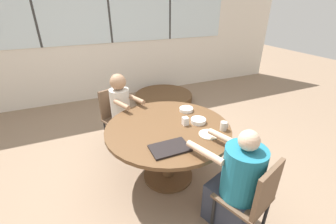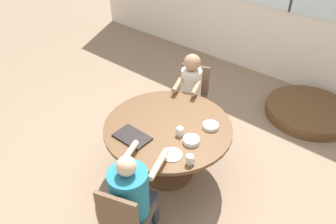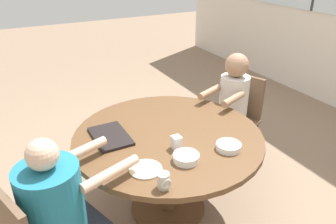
{
  "view_description": "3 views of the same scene",
  "coord_description": "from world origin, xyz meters",
  "px_view_note": "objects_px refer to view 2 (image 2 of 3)",
  "views": [
    {
      "loc": [
        -0.86,
        -1.97,
        1.96
      ],
      "look_at": [
        0.0,
        0.0,
        0.89
      ],
      "focal_mm": 24.0,
      "sensor_mm": 36.0,
      "label": 1
    },
    {
      "loc": [
        1.76,
        -2.09,
        2.9
      ],
      "look_at": [
        0.0,
        0.0,
        0.89
      ],
      "focal_mm": 35.0,
      "sensor_mm": 36.0,
      "label": 2
    },
    {
      "loc": [
        1.83,
        -0.96,
        1.92
      ],
      "look_at": [
        0.0,
        0.0,
        0.89
      ],
      "focal_mm": 35.0,
      "sensor_mm": 36.0,
      "label": 3
    }
  ],
  "objects_px": {
    "coffee_mug": "(190,160)",
    "bowl_cereal": "(211,126)",
    "chair_for_man_blue_shirt": "(193,91)",
    "bowl_white_shallow": "(191,140)",
    "folded_table_stack": "(308,111)",
    "milk_carton_small": "(180,131)",
    "chair_for_woman_green_shirt": "(124,216)",
    "person_woman_green_shirt": "(133,203)",
    "person_man_blue_shirt": "(190,96)"
  },
  "relations": [
    {
      "from": "coffee_mug",
      "to": "bowl_cereal",
      "type": "height_order",
      "value": "coffee_mug"
    },
    {
      "from": "chair_for_man_blue_shirt",
      "to": "bowl_cereal",
      "type": "height_order",
      "value": "chair_for_man_blue_shirt"
    },
    {
      "from": "bowl_white_shallow",
      "to": "folded_table_stack",
      "type": "distance_m",
      "value": 2.38
    },
    {
      "from": "milk_carton_small",
      "to": "chair_for_man_blue_shirt",
      "type": "bearing_deg",
      "value": 119.4
    },
    {
      "from": "chair_for_woman_green_shirt",
      "to": "bowl_white_shallow",
      "type": "bearing_deg",
      "value": 70.69
    },
    {
      "from": "coffee_mug",
      "to": "folded_table_stack",
      "type": "relative_size",
      "value": 0.08
    },
    {
      "from": "bowl_cereal",
      "to": "folded_table_stack",
      "type": "relative_size",
      "value": 0.14
    },
    {
      "from": "coffee_mug",
      "to": "bowl_white_shallow",
      "type": "relative_size",
      "value": 0.56
    },
    {
      "from": "coffee_mug",
      "to": "bowl_cereal",
      "type": "relative_size",
      "value": 0.56
    },
    {
      "from": "milk_carton_small",
      "to": "bowl_white_shallow",
      "type": "bearing_deg",
      "value": -6.14
    },
    {
      "from": "chair_for_man_blue_shirt",
      "to": "bowl_white_shallow",
      "type": "bearing_deg",
      "value": 103.88
    },
    {
      "from": "folded_table_stack",
      "to": "person_woman_green_shirt",
      "type": "bearing_deg",
      "value": -100.44
    },
    {
      "from": "chair_for_man_blue_shirt",
      "to": "person_man_blue_shirt",
      "type": "xyz_separation_m",
      "value": [
        0.06,
        -0.15,
        0.02
      ]
    },
    {
      "from": "folded_table_stack",
      "to": "milk_carton_small",
      "type": "bearing_deg",
      "value": -106.42
    },
    {
      "from": "milk_carton_small",
      "to": "coffee_mug",
      "type": "bearing_deg",
      "value": -38.9
    },
    {
      "from": "chair_for_man_blue_shirt",
      "to": "folded_table_stack",
      "type": "bearing_deg",
      "value": -157.39
    },
    {
      "from": "person_man_blue_shirt",
      "to": "person_woman_green_shirt",
      "type": "bearing_deg",
      "value": 88.81
    },
    {
      "from": "bowl_cereal",
      "to": "person_woman_green_shirt",
      "type": "bearing_deg",
      "value": -93.98
    },
    {
      "from": "chair_for_man_blue_shirt",
      "to": "bowl_white_shallow",
      "type": "xyz_separation_m",
      "value": [
        0.74,
        -1.05,
        0.23
      ]
    },
    {
      "from": "person_woman_green_shirt",
      "to": "person_man_blue_shirt",
      "type": "distance_m",
      "value": 1.8
    },
    {
      "from": "coffee_mug",
      "to": "person_woman_green_shirt",
      "type": "bearing_deg",
      "value": -112.92
    },
    {
      "from": "person_woman_green_shirt",
      "to": "folded_table_stack",
      "type": "height_order",
      "value": "person_woman_green_shirt"
    },
    {
      "from": "chair_for_man_blue_shirt",
      "to": "chair_for_woman_green_shirt",
      "type": "bearing_deg",
      "value": 88.8
    },
    {
      "from": "chair_for_woman_green_shirt",
      "to": "milk_carton_small",
      "type": "height_order",
      "value": "chair_for_woman_green_shirt"
    },
    {
      "from": "coffee_mug",
      "to": "person_man_blue_shirt",
      "type": "bearing_deg",
      "value": 126.57
    },
    {
      "from": "milk_carton_small",
      "to": "bowl_white_shallow",
      "type": "distance_m",
      "value": 0.16
    },
    {
      "from": "coffee_mug",
      "to": "milk_carton_small",
      "type": "bearing_deg",
      "value": 141.1
    },
    {
      "from": "person_man_blue_shirt",
      "to": "milk_carton_small",
      "type": "relative_size",
      "value": 12.13
    },
    {
      "from": "person_man_blue_shirt",
      "to": "coffee_mug",
      "type": "bearing_deg",
      "value": 105.24
    },
    {
      "from": "chair_for_man_blue_shirt",
      "to": "bowl_cereal",
      "type": "bearing_deg",
      "value": 114.83
    },
    {
      "from": "folded_table_stack",
      "to": "coffee_mug",
      "type": "bearing_deg",
      "value": -97.53
    },
    {
      "from": "person_woman_green_shirt",
      "to": "coffee_mug",
      "type": "bearing_deg",
      "value": 48.15
    },
    {
      "from": "chair_for_man_blue_shirt",
      "to": "person_woman_green_shirt",
      "type": "xyz_separation_m",
      "value": [
        0.68,
        -1.84,
        -0.02
      ]
    },
    {
      "from": "bowl_white_shallow",
      "to": "folded_table_stack",
      "type": "height_order",
      "value": "bowl_white_shallow"
    },
    {
      "from": "person_woman_green_shirt",
      "to": "milk_carton_small",
      "type": "distance_m",
      "value": 0.86
    },
    {
      "from": "chair_for_woman_green_shirt",
      "to": "milk_carton_small",
      "type": "relative_size",
      "value": 9.23
    },
    {
      "from": "bowl_white_shallow",
      "to": "folded_table_stack",
      "type": "bearing_deg",
      "value": 77.5
    },
    {
      "from": "person_woman_green_shirt",
      "to": "bowl_cereal",
      "type": "distance_m",
      "value": 1.14
    },
    {
      "from": "coffee_mug",
      "to": "bowl_white_shallow",
      "type": "height_order",
      "value": "coffee_mug"
    },
    {
      "from": "coffee_mug",
      "to": "chair_for_man_blue_shirt",
      "type": "bearing_deg",
      "value": 125.03
    },
    {
      "from": "milk_carton_small",
      "to": "chair_for_woman_green_shirt",
      "type": "bearing_deg",
      "value": -81.07
    },
    {
      "from": "chair_for_man_blue_shirt",
      "to": "folded_table_stack",
      "type": "xyz_separation_m",
      "value": [
        1.23,
        1.19,
        -0.42
      ]
    },
    {
      "from": "person_woman_green_shirt",
      "to": "milk_carton_small",
      "type": "relative_size",
      "value": 11.73
    },
    {
      "from": "person_woman_green_shirt",
      "to": "milk_carton_small",
      "type": "bearing_deg",
      "value": 77.9
    },
    {
      "from": "chair_for_man_blue_shirt",
      "to": "folded_table_stack",
      "type": "height_order",
      "value": "chair_for_man_blue_shirt"
    },
    {
      "from": "person_woman_green_shirt",
      "to": "person_man_blue_shirt",
      "type": "height_order",
      "value": "person_man_blue_shirt"
    },
    {
      "from": "milk_carton_small",
      "to": "bowl_cereal",
      "type": "bearing_deg",
      "value": 60.36
    },
    {
      "from": "milk_carton_small",
      "to": "bowl_cereal",
      "type": "relative_size",
      "value": 0.54
    },
    {
      "from": "chair_for_man_blue_shirt",
      "to": "person_woman_green_shirt",
      "type": "distance_m",
      "value": 1.96
    },
    {
      "from": "person_woman_green_shirt",
      "to": "milk_carton_small",
      "type": "height_order",
      "value": "person_woman_green_shirt"
    }
  ]
}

